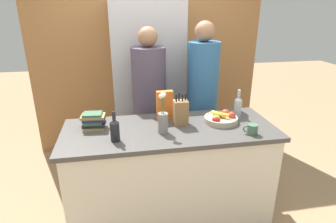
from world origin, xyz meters
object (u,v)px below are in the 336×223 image
(fruit_bowl, at_px, (221,118))
(bottle_oil, at_px, (238,106))
(book_stack, at_px, (93,121))
(person_in_blue, at_px, (202,95))
(knife_block, at_px, (181,112))
(bottle_vinegar, at_px, (115,129))
(coffee_mug, at_px, (252,129))
(cereal_box, at_px, (165,105))
(person_at_sink, at_px, (149,99))
(refrigerator, at_px, (148,84))
(flower_vase, at_px, (163,120))

(fruit_bowl, height_order, bottle_oil, bottle_oil)
(book_stack, bearing_deg, person_in_blue, 24.94)
(fruit_bowl, bearing_deg, bottle_oil, 28.66)
(knife_block, distance_m, bottle_vinegar, 0.62)
(coffee_mug, xyz_separation_m, bottle_oil, (0.04, 0.40, 0.06))
(knife_block, relative_size, bottle_vinegar, 1.20)
(cereal_box, distance_m, person_in_blue, 0.64)
(book_stack, bearing_deg, bottle_oil, 2.18)
(book_stack, xyz_separation_m, bottle_oil, (1.34, 0.05, 0.03))
(person_at_sink, bearing_deg, cereal_box, -82.37)
(coffee_mug, bearing_deg, bottle_oil, 84.02)
(person_at_sink, bearing_deg, coffee_mug, -54.79)
(coffee_mug, relative_size, bottle_vinegar, 0.48)
(bottle_vinegar, bearing_deg, cereal_box, 39.91)
(refrigerator, relative_size, coffee_mug, 16.78)
(cereal_box, distance_m, bottle_vinegar, 0.61)
(flower_vase, xyz_separation_m, cereal_box, (0.07, 0.31, 0.02))
(coffee_mug, distance_m, person_at_sink, 1.19)
(flower_vase, xyz_separation_m, bottle_vinegar, (-0.40, -0.08, -0.01))
(cereal_box, distance_m, book_stack, 0.66)
(refrigerator, bearing_deg, fruit_bowl, -65.69)
(knife_block, xyz_separation_m, flower_vase, (-0.18, -0.15, -0.00))
(refrigerator, bearing_deg, bottle_oil, -55.50)
(knife_block, xyz_separation_m, coffee_mug, (0.54, -0.31, -0.07))
(knife_block, distance_m, cereal_box, 0.20)
(flower_vase, distance_m, coffee_mug, 0.75)
(cereal_box, xyz_separation_m, bottle_oil, (0.70, -0.07, -0.03))
(flower_vase, xyz_separation_m, person_at_sink, (-0.03, 0.76, -0.06))
(cereal_box, xyz_separation_m, person_in_blue, (0.49, 0.41, -0.05))
(cereal_box, bearing_deg, fruit_bowl, -19.76)
(knife_block, relative_size, coffee_mug, 2.51)
(refrigerator, xyz_separation_m, person_at_sink, (-0.05, -0.56, -0.02))
(flower_vase, bearing_deg, bottle_vinegar, -168.32)
(knife_block, bearing_deg, flower_vase, -140.95)
(coffee_mug, height_order, bottle_oil, bottle_oil)
(person_at_sink, xyz_separation_m, person_in_blue, (0.58, -0.04, 0.04))
(refrigerator, bearing_deg, cereal_box, -87.45)
(fruit_bowl, distance_m, person_in_blue, 0.59)
(fruit_bowl, xyz_separation_m, bottle_vinegar, (-0.96, -0.21, 0.06))
(coffee_mug, height_order, book_stack, book_stack)
(bottle_vinegar, bearing_deg, refrigerator, 73.43)
(person_at_sink, distance_m, person_in_blue, 0.58)
(flower_vase, height_order, book_stack, flower_vase)
(bottle_vinegar, bearing_deg, book_stack, 124.01)
(fruit_bowl, height_order, flower_vase, flower_vase)
(fruit_bowl, bearing_deg, coffee_mug, -60.63)
(flower_vase, bearing_deg, fruit_bowl, 12.85)
(flower_vase, bearing_deg, person_at_sink, 91.91)
(person_in_blue, bearing_deg, bottle_vinegar, -141.50)
(coffee_mug, relative_size, book_stack, 0.56)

